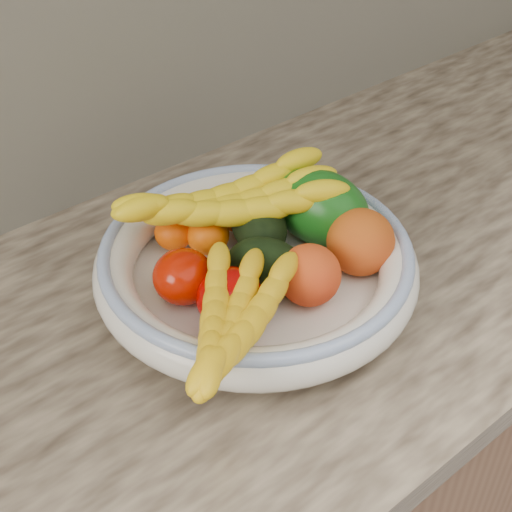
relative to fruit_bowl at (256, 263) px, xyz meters
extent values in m
cube|color=brown|center=(0.00, 0.02, -0.52)|extent=(2.40, 0.62, 0.86)
cube|color=tan|center=(0.00, 0.02, -0.07)|extent=(2.44, 0.66, 0.04)
cube|color=beige|center=(0.00, 0.33, 0.20)|extent=(2.40, 0.02, 0.50)
cylinder|color=white|center=(0.00, 0.00, -0.04)|extent=(0.13, 0.13, 0.02)
cylinder|color=white|center=(0.00, 0.00, -0.03)|extent=(0.32, 0.32, 0.01)
torus|color=white|center=(0.00, 0.00, 0.00)|extent=(0.39, 0.39, 0.05)
torus|color=#3C62AA|center=(0.00, 0.00, 0.02)|extent=(0.37, 0.37, 0.02)
ellipsoid|color=#FF5B05|center=(-0.05, 0.11, 0.01)|extent=(0.06, 0.06, 0.04)
ellipsoid|color=#FF5F05|center=(0.04, 0.09, 0.01)|extent=(0.06, 0.06, 0.04)
ellipsoid|color=#FC6805|center=(-0.02, 0.08, 0.01)|extent=(0.07, 0.07, 0.05)
ellipsoid|color=#B51200|center=(-0.09, 0.02, 0.01)|extent=(0.09, 0.09, 0.06)
ellipsoid|color=#A70100|center=(-0.07, -0.04, 0.01)|extent=(0.10, 0.10, 0.07)
ellipsoid|color=black|center=(-0.01, -0.02, 0.02)|extent=(0.11, 0.12, 0.07)
ellipsoid|color=black|center=(0.04, 0.04, 0.02)|extent=(0.10, 0.11, 0.07)
ellipsoid|color=#0F500F|center=(0.11, 0.01, 0.03)|extent=(0.14, 0.16, 0.12)
ellipsoid|color=orange|center=(0.02, -0.07, 0.02)|extent=(0.10, 0.10, 0.07)
ellipsoid|color=orange|center=(0.11, -0.07, 0.02)|extent=(0.10, 0.10, 0.08)
camera|label=1|loc=(-0.42, -0.51, 0.54)|focal=50.00mm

